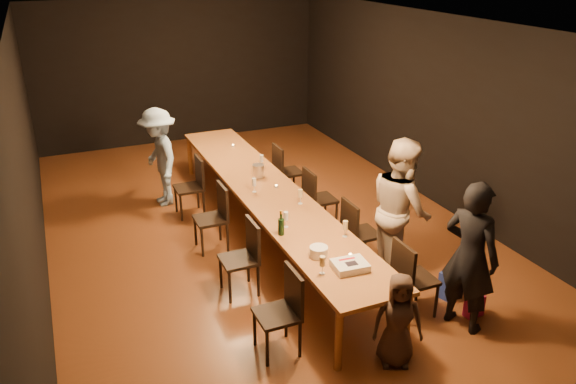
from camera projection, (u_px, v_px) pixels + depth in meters
name	position (u px, v px, depth m)	size (l,w,h in m)	color
ground	(268.00, 237.00, 8.23)	(10.00, 10.00, 0.00)	#4D2B13
room_shell	(266.00, 98.00, 7.40)	(6.04, 10.04, 3.02)	black
table	(267.00, 193.00, 7.95)	(0.90, 6.00, 0.75)	brown
chair_right_0	(416.00, 278.00, 6.34)	(0.42, 0.42, 0.93)	black
chair_right_1	(362.00, 233.00, 7.35)	(0.42, 0.42, 0.93)	black
chair_right_2	(321.00, 198.00, 8.36)	(0.42, 0.42, 0.93)	black
chair_right_3	(288.00, 171.00, 9.37)	(0.42, 0.42, 0.93)	black
chair_left_0	(277.00, 314.00, 5.72)	(0.42, 0.42, 0.93)	black
chair_left_1	(239.00, 259.00, 6.73)	(0.42, 0.42, 0.93)	black
chair_left_2	(210.00, 218.00, 7.73)	(0.42, 0.42, 0.93)	black
chair_left_3	(189.00, 187.00, 8.74)	(0.42, 0.42, 0.93)	black
woman_birthday	(470.00, 257.00, 5.98)	(0.63, 0.42, 1.74)	black
woman_tan	(401.00, 209.00, 6.95)	(0.89, 0.70, 1.84)	#C7AE95
man_blue	(160.00, 157.00, 9.00)	(1.04, 0.60, 1.61)	#92B7E2
child	(398.00, 320.00, 5.54)	(0.50, 0.32, 1.02)	#3D2B22
gift_bag_red	(474.00, 306.00, 6.42)	(0.22, 0.12, 0.26)	#B31A53
gift_bag_blue	(451.00, 284.00, 6.76)	(0.27, 0.18, 0.34)	#2539A0
birthday_cake	(350.00, 266.00, 5.96)	(0.38, 0.31, 0.09)	white
plate_stack	(319.00, 252.00, 6.20)	(0.21, 0.21, 0.12)	white
champagne_bottle	(281.00, 223.00, 6.63)	(0.07, 0.07, 0.32)	black
ice_bucket	(258.00, 171.00, 8.34)	(0.18, 0.18, 0.20)	silver
wineglass_0	(322.00, 265.00, 5.85)	(0.06, 0.06, 0.21)	beige
wineglass_1	(345.00, 229.00, 6.60)	(0.06, 0.06, 0.21)	beige
wineglass_2	(286.00, 219.00, 6.83)	(0.06, 0.06, 0.21)	silver
wineglass_3	(300.00, 197.00, 7.46)	(0.06, 0.06, 0.21)	beige
wineglass_4	(254.00, 185.00, 7.82)	(0.06, 0.06, 0.21)	silver
wineglass_5	(262.00, 161.00, 8.70)	(0.06, 0.06, 0.21)	silver
tealight_near	(350.00, 256.00, 6.20)	(0.05, 0.05, 0.03)	#B2B7B2
tealight_mid	(276.00, 186.00, 8.01)	(0.05, 0.05, 0.03)	#B2B7B2
tealight_far	(233.00, 146.00, 9.65)	(0.05, 0.05, 0.03)	#B2B7B2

